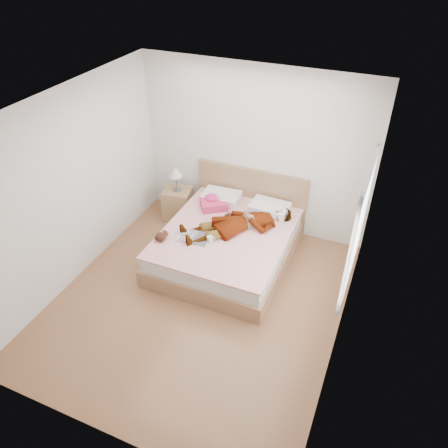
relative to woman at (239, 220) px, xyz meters
name	(u,v)px	position (x,y,z in m)	size (l,w,h in m)	color
ground	(199,301)	(-0.13, -1.11, -0.63)	(4.00, 4.00, 0.00)	#542C1A
woman	(239,220)	(0.00, 0.00, 0.00)	(0.64, 1.69, 0.23)	white
hair	(216,201)	(-0.57, 0.45, -0.08)	(0.39, 0.48, 0.07)	black
phone	(219,195)	(-0.50, 0.40, 0.07)	(0.05, 0.10, 0.01)	silver
room_shell	(358,228)	(1.65, -0.81, 0.87)	(4.00, 4.00, 4.00)	white
bed	(229,241)	(-0.13, -0.08, -0.35)	(1.80, 2.08, 1.00)	brown
towel	(213,203)	(-0.56, 0.33, -0.03)	(0.50, 0.48, 0.20)	#D63A5D
magazine	(195,238)	(-0.47, -0.50, -0.11)	(0.47, 0.32, 0.03)	white
coffee_mug	(210,239)	(-0.24, -0.48, -0.07)	(0.12, 0.11, 0.09)	silver
plush_toy	(161,236)	(-0.88, -0.71, -0.05)	(0.18, 0.24, 0.12)	black
nightstand	(178,202)	(-1.29, 0.52, -0.31)	(0.50, 0.46, 0.96)	brown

